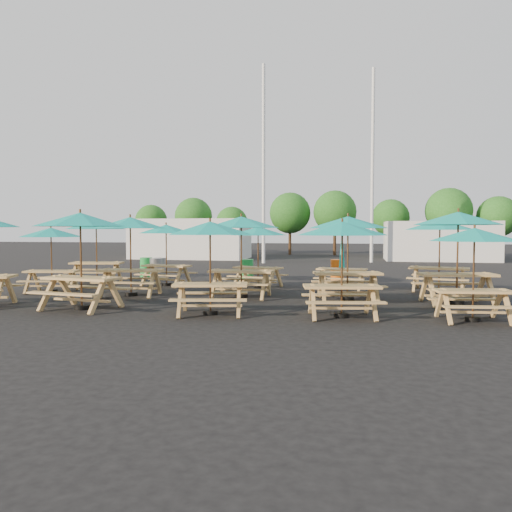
% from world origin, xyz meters
% --- Properties ---
extents(ground, '(120.00, 120.00, 0.00)m').
position_xyz_m(ground, '(0.00, 0.00, 0.00)').
color(ground, black).
rests_on(ground, ground).
extents(picnic_unit_1, '(2.33, 2.33, 2.12)m').
position_xyz_m(picnic_unit_1, '(-6.24, -1.33, 1.84)').
color(picnic_unit_1, tan).
rests_on(picnic_unit_1, ground).
extents(picnic_unit_2, '(2.64, 2.64, 2.43)m').
position_xyz_m(picnic_unit_2, '(-6.12, 1.34, 2.11)').
color(picnic_unit_2, tan).
rests_on(picnic_unit_2, ground).
extents(picnic_unit_3, '(2.62, 2.62, 2.49)m').
position_xyz_m(picnic_unit_3, '(-3.38, -4.39, 2.16)').
color(picnic_unit_3, tan).
rests_on(picnic_unit_3, ground).
extents(picnic_unit_4, '(2.52, 2.52, 2.45)m').
position_xyz_m(picnic_unit_4, '(-3.31, -1.68, 2.12)').
color(picnic_unit_4, tan).
rests_on(picnic_unit_4, ground).
extents(picnic_unit_5, '(2.42, 2.42, 2.24)m').
position_xyz_m(picnic_unit_5, '(-3.28, 1.21, 1.95)').
color(picnic_unit_5, tan).
rests_on(picnic_unit_5, ground).
extents(picnic_unit_6, '(2.47, 2.47, 2.25)m').
position_xyz_m(picnic_unit_6, '(0.07, -4.50, 1.96)').
color(picnic_unit_6, tan).
rests_on(picnic_unit_6, ground).
extents(picnic_unit_7, '(2.30, 2.30, 2.46)m').
position_xyz_m(picnic_unit_7, '(0.12, -1.39, 2.13)').
color(picnic_unit_7, tan).
rests_on(picnic_unit_7, ground).
extents(picnic_unit_8, '(2.49, 2.49, 2.17)m').
position_xyz_m(picnic_unit_8, '(0.12, 1.27, 1.88)').
color(picnic_unit_8, tan).
rests_on(picnic_unit_8, ground).
extents(picnic_unit_9, '(2.41, 2.41, 2.24)m').
position_xyz_m(picnic_unit_9, '(3.17, -4.27, 1.95)').
color(picnic_unit_9, tan).
rests_on(picnic_unit_9, ground).
extents(picnic_unit_10, '(2.65, 2.65, 2.44)m').
position_xyz_m(picnic_unit_10, '(3.26, -1.41, 2.12)').
color(picnic_unit_10, tan).
rests_on(picnic_unit_10, ground).
extents(picnic_unit_11, '(1.86, 1.68, 2.14)m').
position_xyz_m(picnic_unit_11, '(3.04, 1.29, 0.88)').
color(picnic_unit_11, tan).
rests_on(picnic_unit_11, ground).
extents(picnic_unit_12, '(2.16, 2.16, 2.10)m').
position_xyz_m(picnic_unit_12, '(6.05, -4.21, 1.82)').
color(picnic_unit_12, tan).
rests_on(picnic_unit_12, ground).
extents(picnic_unit_13, '(2.70, 2.70, 2.55)m').
position_xyz_m(picnic_unit_13, '(6.20, -1.64, 2.21)').
color(picnic_unit_13, tan).
rests_on(picnic_unit_13, ground).
extents(picnic_unit_14, '(2.67, 2.67, 2.39)m').
position_xyz_m(picnic_unit_14, '(6.20, 1.33, 2.08)').
color(picnic_unit_14, tan).
rests_on(picnic_unit_14, ground).
extents(waste_bin_0, '(0.52, 0.52, 0.84)m').
position_xyz_m(waste_bin_0, '(-5.42, 4.30, 0.42)').
color(waste_bin_0, green).
rests_on(waste_bin_0, ground).
extents(waste_bin_1, '(0.52, 0.52, 0.84)m').
position_xyz_m(waste_bin_1, '(-4.74, 4.19, 0.42)').
color(waste_bin_1, gray).
rests_on(waste_bin_1, ground).
extents(waste_bin_2, '(0.52, 0.52, 0.84)m').
position_xyz_m(waste_bin_2, '(-4.76, 3.80, 0.42)').
color(waste_bin_2, gray).
rests_on(waste_bin_2, ground).
extents(waste_bin_3, '(0.52, 0.52, 0.84)m').
position_xyz_m(waste_bin_3, '(-0.85, 3.90, 0.42)').
color(waste_bin_3, green).
rests_on(waste_bin_3, ground).
extents(waste_bin_4, '(0.52, 0.52, 0.84)m').
position_xyz_m(waste_bin_4, '(2.78, 4.35, 0.42)').
color(waste_bin_4, '#D1530C').
rests_on(waste_bin_4, ground).
extents(mast_0, '(0.20, 0.20, 12.00)m').
position_xyz_m(mast_0, '(-2.00, 14.00, 6.00)').
color(mast_0, silver).
rests_on(mast_0, ground).
extents(mast_1, '(0.20, 0.20, 12.00)m').
position_xyz_m(mast_1, '(4.50, 16.00, 6.00)').
color(mast_1, silver).
rests_on(mast_1, ground).
extents(event_tent_0, '(8.00, 4.00, 2.80)m').
position_xyz_m(event_tent_0, '(-8.00, 18.00, 1.40)').
color(event_tent_0, silver).
rests_on(event_tent_0, ground).
extents(event_tent_1, '(7.00, 4.00, 2.60)m').
position_xyz_m(event_tent_1, '(9.00, 19.00, 1.30)').
color(event_tent_1, silver).
rests_on(event_tent_1, ground).
extents(tree_0, '(2.80, 2.80, 4.24)m').
position_xyz_m(tree_0, '(-14.07, 25.25, 2.83)').
color(tree_0, '#382314').
rests_on(tree_0, ground).
extents(tree_1, '(3.11, 3.11, 4.72)m').
position_xyz_m(tree_1, '(-9.74, 23.90, 3.15)').
color(tree_1, '#382314').
rests_on(tree_1, ground).
extents(tree_2, '(2.59, 2.59, 3.93)m').
position_xyz_m(tree_2, '(-6.39, 23.65, 2.62)').
color(tree_2, '#382314').
rests_on(tree_2, ground).
extents(tree_3, '(3.36, 3.36, 5.09)m').
position_xyz_m(tree_3, '(-1.75, 24.72, 3.41)').
color(tree_3, '#382314').
rests_on(tree_3, ground).
extents(tree_4, '(3.41, 3.41, 5.17)m').
position_xyz_m(tree_4, '(1.90, 24.26, 3.46)').
color(tree_4, '#382314').
rests_on(tree_4, ground).
extents(tree_5, '(2.94, 2.94, 4.45)m').
position_xyz_m(tree_5, '(6.22, 24.67, 2.97)').
color(tree_5, '#382314').
rests_on(tree_5, ground).
extents(tree_6, '(3.38, 3.38, 5.13)m').
position_xyz_m(tree_6, '(10.23, 22.90, 3.43)').
color(tree_6, '#382314').
rests_on(tree_6, ground).
extents(tree_7, '(2.95, 2.95, 4.48)m').
position_xyz_m(tree_7, '(13.63, 22.92, 2.99)').
color(tree_7, '#382314').
rests_on(tree_7, ground).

